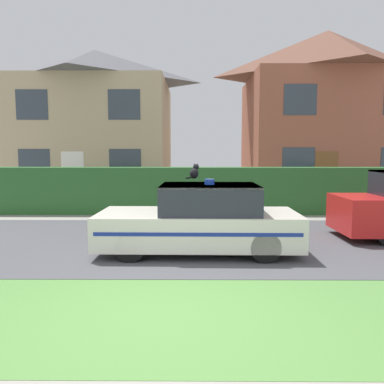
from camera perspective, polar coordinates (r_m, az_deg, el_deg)
ground_plane at (r=4.87m, az=-4.35°, el=-18.46°), size 80.00×80.00×0.00m
road_strip at (r=8.67m, az=-2.13°, el=-7.46°), size 28.00×5.32×0.01m
lawn_verge at (r=4.89m, az=-4.33°, el=-18.32°), size 28.00×2.65×0.01m
garden_hedge at (r=12.53m, az=0.73°, el=0.24°), size 14.03×0.75×1.55m
police_car at (r=7.61m, az=1.39°, el=-4.31°), size 4.03×1.74×1.49m
cat at (r=7.63m, az=0.36°, el=3.01°), size 0.29×0.30×0.31m
house_left at (r=20.15m, az=-14.45°, el=10.43°), size 7.69×6.10×7.22m
house_right at (r=20.41m, az=19.69°, el=11.46°), size 8.08×6.26×8.06m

